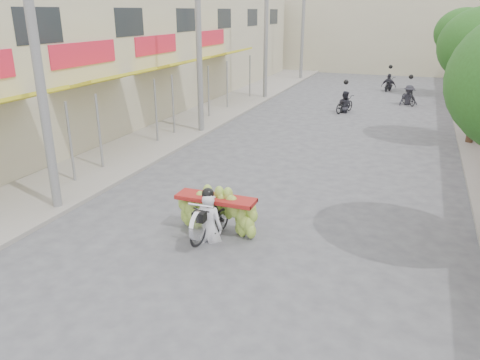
# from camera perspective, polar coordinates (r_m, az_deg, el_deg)

# --- Properties ---
(ground) EXTENTS (120.00, 120.00, 0.00)m
(ground) POSITION_cam_1_polar(r_m,az_deg,el_deg) (8.53, -6.39, -16.39)
(ground) COLOR #525257
(ground) RESTS_ON ground
(sidewalk_left) EXTENTS (4.00, 60.00, 0.12)m
(sidewalk_left) POSITION_cam_1_polar(r_m,az_deg,el_deg) (23.95, -5.13, 7.87)
(sidewalk_left) COLOR gray
(sidewalk_left) RESTS_ON ground
(shophouse_row_left) EXTENTS (9.77, 40.00, 6.00)m
(shophouse_row_left) POSITION_cam_1_polar(r_m,az_deg,el_deg) (25.27, -16.98, 14.49)
(shophouse_row_left) COLOR #B8B091
(shophouse_row_left) RESTS_ON ground
(far_building) EXTENTS (20.00, 6.00, 7.00)m
(far_building) POSITION_cam_1_polar(r_m,az_deg,el_deg) (44.21, 17.35, 17.10)
(far_building) COLOR #B8B091
(far_building) RESTS_ON ground
(utility_pole_near) EXTENTS (0.60, 0.24, 8.00)m
(utility_pole_near) POSITION_cam_1_polar(r_m,az_deg,el_deg) (12.58, -23.59, 13.74)
(utility_pole_near) COLOR slate
(utility_pole_near) RESTS_ON ground
(utility_pole_mid) EXTENTS (0.60, 0.24, 8.00)m
(utility_pole_mid) POSITION_cam_1_polar(r_m,az_deg,el_deg) (20.06, -5.06, 16.98)
(utility_pole_mid) COLOR slate
(utility_pole_mid) RESTS_ON ground
(utility_pole_far) EXTENTS (0.60, 0.24, 8.00)m
(utility_pole_far) POSITION_cam_1_polar(r_m,az_deg,el_deg) (28.43, 3.19, 17.88)
(utility_pole_far) COLOR slate
(utility_pole_far) RESTS_ON ground
(utility_pole_back) EXTENTS (0.60, 0.24, 8.00)m
(utility_pole_back) POSITION_cam_1_polar(r_m,az_deg,el_deg) (37.10, 7.67, 18.22)
(utility_pole_back) COLOR slate
(utility_pole_back) RESTS_ON ground
(street_tree_far) EXTENTS (3.40, 3.40, 5.25)m
(street_tree_far) POSITION_cam_1_polar(r_m,az_deg,el_deg) (32.15, 25.63, 15.86)
(street_tree_far) COLOR #3A2719
(street_tree_far) RESTS_ON ground
(banana_motorbike) EXTENTS (2.20, 1.79, 2.19)m
(banana_motorbike) POSITION_cam_1_polar(r_m,az_deg,el_deg) (10.88, -3.42, -3.42)
(banana_motorbike) COLOR black
(banana_motorbike) RESTS_ON ground
(bg_motorbike_a) EXTENTS (1.07, 1.64, 1.95)m
(bg_motorbike_a) POSITION_cam_1_polar(r_m,az_deg,el_deg) (25.29, 12.66, 9.72)
(bg_motorbike_a) COLOR black
(bg_motorbike_a) RESTS_ON ground
(bg_motorbike_b) EXTENTS (1.19, 1.59, 1.95)m
(bg_motorbike_b) POSITION_cam_1_polar(r_m,az_deg,el_deg) (28.33, 19.96, 10.31)
(bg_motorbike_b) COLOR black
(bg_motorbike_b) RESTS_ON ground
(bg_motorbike_c) EXTENTS (1.05, 1.64, 1.95)m
(bg_motorbike_c) POSITION_cam_1_polar(r_m,az_deg,el_deg) (33.11, 17.75, 11.68)
(bg_motorbike_c) COLOR black
(bg_motorbike_c) RESTS_ON ground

